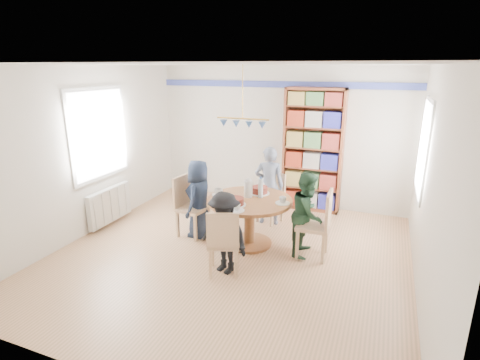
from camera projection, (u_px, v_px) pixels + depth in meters
The scene contains 14 objects.
ground at pixel (230, 255), 5.53m from camera, with size 5.00×5.00×0.00m, color tan.
room_shell at pixel (236, 134), 5.91m from camera, with size 5.00×5.00×5.00m.
radiator at pixel (110, 205), 6.54m from camera, with size 0.12×1.00×0.60m.
dining_table at pixel (250, 211), 5.72m from camera, with size 1.30×1.30×0.75m.
chair_left at pixel (188, 203), 6.07m from camera, with size 0.50×0.50×1.00m.
chair_right at pixel (319, 222), 5.32m from camera, with size 0.46×0.46×1.01m.
chair_far at pixel (273, 195), 6.65m from camera, with size 0.50×0.50×0.88m.
chair_near at pixel (223, 240), 4.85m from camera, with size 0.53×0.53×0.93m.
person_left at pixel (199, 199), 6.02m from camera, with size 0.62×0.40×1.27m, color #161F32.
person_right at pixel (308, 214), 5.42m from camera, with size 0.60×0.47×1.24m, color #1C3823.
person_far at pixel (269, 186), 6.48m from camera, with size 0.51×0.33×1.39m, color gray.
person_near at pixel (224, 233), 4.94m from camera, with size 0.73×0.42×1.13m, color black.
bookshelf at pixel (313, 152), 7.03m from camera, with size 1.10×0.33×2.32m.
tableware at pixel (249, 194), 5.68m from camera, with size 1.25×1.25×0.33m.
Camera 1 is at (1.96, -4.56, 2.67)m, focal length 28.00 mm.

